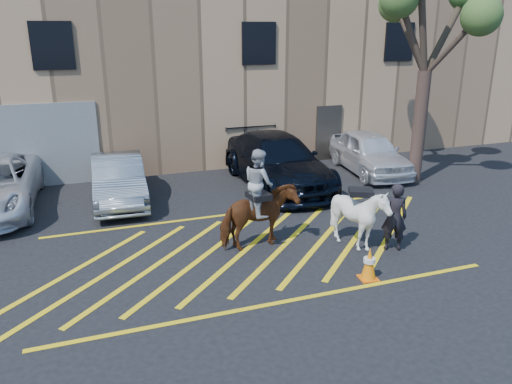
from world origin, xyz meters
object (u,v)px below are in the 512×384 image
object	(u,v)px
car_silver_sedan	(118,179)
traffic_cone	(369,263)
car_white_suv	(369,152)
tree	(431,9)
car_blue_suv	(277,161)
mounted_bay	(259,209)
saddled_white	(359,217)
handler	(394,217)

from	to	relation	value
car_silver_sedan	traffic_cone	world-z (taller)	car_silver_sedan
car_white_suv	tree	world-z (taller)	tree
car_white_suv	tree	size ratio (longest dim) A/B	0.61
car_blue_suv	car_white_suv	xyz separation A→B (m)	(3.81, 0.35, -0.09)
car_white_suv	mounted_bay	xyz separation A→B (m)	(-6.17, -4.96, 0.24)
mounted_bay	traffic_cone	bearing A→B (deg)	-54.30
saddled_white	tree	distance (m)	8.02
handler	traffic_cone	xyz separation A→B (m)	(-1.35, -1.12, -0.48)
car_white_suv	saddled_white	world-z (taller)	saddled_white
car_silver_sedan	car_blue_suv	bearing A→B (deg)	1.60
handler	saddled_white	size ratio (longest dim) A/B	0.89
handler	tree	xyz separation A→B (m)	(4.01, 4.58, 4.85)
car_silver_sedan	handler	world-z (taller)	handler
car_blue_suv	saddled_white	xyz separation A→B (m)	(-0.08, -5.46, -0.03)
mounted_bay	saddled_white	distance (m)	2.43
car_blue_suv	car_white_suv	bearing A→B (deg)	4.00
tree	car_silver_sedan	bearing A→B (deg)	172.52
handler	traffic_cone	bearing A→B (deg)	63.13
handler	saddled_white	distance (m)	0.82
handler	traffic_cone	size ratio (longest dim) A/B	2.30
car_white_suv	mounted_bay	world-z (taller)	mounted_bay
tree	car_blue_suv	bearing A→B (deg)	165.27
car_silver_sedan	car_blue_suv	world-z (taller)	car_blue_suv
car_blue_suv	saddled_white	bearing A→B (deg)	-92.05
traffic_cone	car_blue_suv	bearing A→B (deg)	84.36
car_silver_sedan	car_white_suv	xyz separation A→B (m)	(9.05, 0.28, 0.05)
handler	traffic_cone	distance (m)	1.82
tree	traffic_cone	bearing A→B (deg)	-133.23
car_blue_suv	saddled_white	world-z (taller)	car_blue_suv
car_blue_suv	tree	size ratio (longest dim) A/B	0.80
car_white_suv	mounted_bay	distance (m)	7.92
car_blue_suv	tree	distance (m)	6.84
car_silver_sedan	car_blue_suv	distance (m)	5.24
car_silver_sedan	mounted_bay	distance (m)	5.51
mounted_bay	saddled_white	xyz separation A→B (m)	(2.27, -0.85, -0.18)
car_silver_sedan	handler	xyz separation A→B (m)	(5.91, -5.88, 0.13)
car_silver_sedan	mounted_bay	bearing A→B (deg)	-55.96
mounted_bay	saddled_white	world-z (taller)	mounted_bay
saddled_white	tree	world-z (taller)	tree
handler	mounted_bay	distance (m)	3.25
traffic_cone	tree	xyz separation A→B (m)	(5.36, 5.70, 5.33)
car_blue_suv	mounted_bay	xyz separation A→B (m)	(-2.35, -4.61, 0.15)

